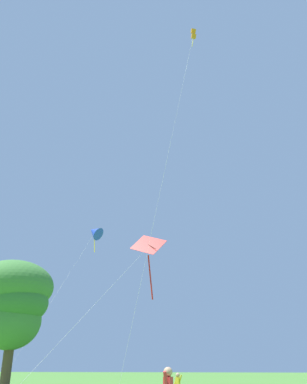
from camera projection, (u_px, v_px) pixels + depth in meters
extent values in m
cube|color=orange|center=(193.00, 31.00, 33.91)|extent=(0.48, 0.48, 0.41)
cube|color=orange|center=(194.00, 36.00, 33.70)|extent=(0.48, 0.48, 0.41)
cylinder|color=#3F382D|center=(193.00, 34.00, 33.81)|extent=(0.02, 0.02, 0.77)
cylinder|color=yellow|center=(193.00, 42.00, 33.43)|extent=(0.22, 0.17, 1.08)
cylinder|color=silver|center=(165.00, 171.00, 26.68)|extent=(3.92, 5.21, 26.73)
cone|color=blue|center=(95.00, 232.00, 49.36)|extent=(2.22, 1.93, 2.06)
cylinder|color=yellow|center=(94.00, 245.00, 48.51)|extent=(0.44, 0.51, 1.96)
cylinder|color=silver|center=(55.00, 296.00, 41.09)|extent=(2.58, 11.89, 16.48)
cube|color=red|center=(148.00, 245.00, 27.25)|extent=(2.48, 1.45, 1.80)
cylinder|color=#3F382D|center=(148.00, 245.00, 27.25)|extent=(1.30, 1.09, 0.94)
cylinder|color=red|center=(150.00, 277.00, 26.45)|extent=(0.38, 0.28, 2.84)
cylinder|color=silver|center=(90.00, 309.00, 21.64)|extent=(3.63, 9.49, 8.99)
cube|color=yellow|center=(178.00, 384.00, 19.46)|extent=(0.22, 0.21, 0.54)
cylinder|color=yellow|center=(180.00, 380.00, 19.46)|extent=(0.25, 0.14, 0.50)
cylinder|color=yellow|center=(176.00, 380.00, 19.57)|extent=(0.25, 0.14, 0.50)
sphere|color=tan|center=(178.00, 375.00, 19.61)|extent=(0.20, 0.20, 0.20)
cylinder|color=red|center=(166.00, 384.00, 10.17)|extent=(0.12, 0.29, 0.58)
cylinder|color=red|center=(170.00, 383.00, 10.39)|extent=(0.12, 0.29, 0.58)
sphere|color=tan|center=(168.00, 372.00, 10.39)|extent=(0.23, 0.23, 0.23)
cylinder|color=brown|center=(10.00, 341.00, 30.01)|extent=(0.70, 0.70, 7.00)
ellipsoid|color=#427F38|center=(11.00, 320.00, 30.53)|extent=(4.39, 4.39, 4.15)
ellipsoid|color=#387533|center=(16.00, 303.00, 30.89)|extent=(4.78, 4.78, 3.27)
ellipsoid|color=#427F38|center=(14.00, 286.00, 31.60)|extent=(6.01, 6.01, 3.87)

